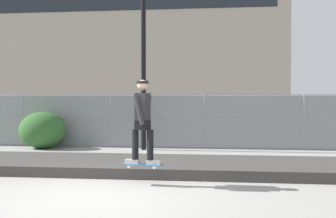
{
  "coord_description": "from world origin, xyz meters",
  "views": [
    {
      "loc": [
        2.22,
        -7.15,
        1.72
      ],
      "look_at": [
        0.71,
        5.04,
        1.42
      ],
      "focal_mm": 46.32,
      "sensor_mm": 36.0,
      "label": 1
    }
  ],
  "objects_px": {
    "street_lamp": "(143,20)",
    "parked_car_near": "(33,119)",
    "parked_car_mid": "(155,119)",
    "skater": "(143,117)",
    "skateboard": "(143,165)",
    "shrub_left": "(43,130)"
  },
  "relations": [
    {
      "from": "skater",
      "to": "parked_car_mid",
      "type": "height_order",
      "value": "skater"
    },
    {
      "from": "parked_car_near",
      "to": "parked_car_mid",
      "type": "bearing_deg",
      "value": 0.4
    },
    {
      "from": "skateboard",
      "to": "shrub_left",
      "type": "relative_size",
      "value": 0.5
    },
    {
      "from": "parked_car_near",
      "to": "parked_car_mid",
      "type": "relative_size",
      "value": 1.02
    },
    {
      "from": "skateboard",
      "to": "shrub_left",
      "type": "bearing_deg",
      "value": 128.23
    },
    {
      "from": "skateboard",
      "to": "parked_car_mid",
      "type": "height_order",
      "value": "parked_car_mid"
    },
    {
      "from": "skater",
      "to": "parked_car_near",
      "type": "relative_size",
      "value": 0.37
    },
    {
      "from": "skater",
      "to": "parked_car_mid",
      "type": "xyz_separation_m",
      "value": [
        -1.24,
        9.51,
        -0.52
      ]
    },
    {
      "from": "shrub_left",
      "to": "skateboard",
      "type": "bearing_deg",
      "value": -51.77
    },
    {
      "from": "skateboard",
      "to": "parked_car_near",
      "type": "relative_size",
      "value": 0.18
    },
    {
      "from": "street_lamp",
      "to": "parked_car_near",
      "type": "relative_size",
      "value": 1.55
    },
    {
      "from": "skater",
      "to": "parked_car_mid",
      "type": "distance_m",
      "value": 9.6
    },
    {
      "from": "skateboard",
      "to": "parked_car_near",
      "type": "height_order",
      "value": "parked_car_near"
    },
    {
      "from": "skater",
      "to": "shrub_left",
      "type": "height_order",
      "value": "skater"
    },
    {
      "from": "street_lamp",
      "to": "parked_car_mid",
      "type": "xyz_separation_m",
      "value": [
        -0.2,
        3.66,
        -3.5
      ]
    },
    {
      "from": "skateboard",
      "to": "parked_car_mid",
      "type": "bearing_deg",
      "value": 97.46
    },
    {
      "from": "street_lamp",
      "to": "shrub_left",
      "type": "xyz_separation_m",
      "value": [
        -3.5,
        -0.07,
        -3.71
      ]
    },
    {
      "from": "skateboard",
      "to": "shrub_left",
      "type": "height_order",
      "value": "shrub_left"
    },
    {
      "from": "shrub_left",
      "to": "parked_car_mid",
      "type": "bearing_deg",
      "value": 48.56
    },
    {
      "from": "shrub_left",
      "to": "skater",
      "type": "bearing_deg",
      "value": -51.77
    },
    {
      "from": "parked_car_mid",
      "to": "skater",
      "type": "bearing_deg",
      "value": -82.54
    },
    {
      "from": "skateboard",
      "to": "shrub_left",
      "type": "xyz_separation_m",
      "value": [
        -4.54,
        5.77,
        0.22
      ]
    }
  ]
}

